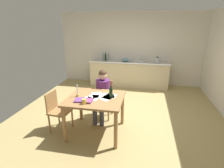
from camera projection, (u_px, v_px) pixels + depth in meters
name	position (u px, v px, depth m)	size (l,w,h in m)	color
ground_plane	(119.00, 114.00, 4.46)	(5.20, 5.20, 0.04)	tan
wall_back	(131.00, 49.00, 6.45)	(5.20, 0.12, 2.60)	silver
kitchen_counter	(129.00, 74.00, 6.39)	(2.81, 0.64, 0.90)	beige
dining_table	(95.00, 103.00, 3.49)	(1.10, 0.98, 0.79)	#9E7042
chair_at_table	(104.00, 97.00, 4.23)	(0.42, 0.42, 0.88)	#9E7042
person_seated	(102.00, 92.00, 4.03)	(0.34, 0.60, 1.19)	#592666
chair_side_empty	(57.00, 110.00, 3.65)	(0.44, 0.44, 0.85)	#9E7042
coffee_mug	(84.00, 101.00, 3.16)	(0.11, 0.07, 0.09)	#F2CC4C
candlestick	(78.00, 93.00, 3.48)	(0.06, 0.06, 0.25)	gold
book_magazine	(80.00, 100.00, 3.30)	(0.18, 0.21, 0.03)	#723C85
book_cookery	(88.00, 101.00, 3.26)	(0.17, 0.20, 0.03)	#8C3F81
paper_letter	(93.00, 98.00, 3.45)	(0.21, 0.30, 0.00)	white
paper_bill	(109.00, 96.00, 3.51)	(0.21, 0.30, 0.00)	white
paper_envelope	(109.00, 96.00, 3.54)	(0.21, 0.30, 0.00)	white
paper_receipt	(86.00, 100.00, 3.35)	(0.21, 0.30, 0.00)	white
paper_notice	(107.00, 98.00, 3.44)	(0.21, 0.30, 0.00)	white
paper_flyer	(97.00, 95.00, 3.57)	(0.21, 0.30, 0.00)	white
wine_bottle_on_table	(111.00, 93.00, 3.42)	(0.07, 0.07, 0.24)	black
sink_unit	(141.00, 61.00, 6.16)	(0.36, 0.36, 0.24)	#B2B7BC
bottle_oil	(103.00, 57.00, 6.45)	(0.08, 0.08, 0.29)	#8C999E
bottle_vinegar	(106.00, 57.00, 6.31)	(0.06, 0.06, 0.31)	black
bottle_wine_red	(109.00, 57.00, 6.43)	(0.06, 0.06, 0.27)	#8C999E
mixing_bowl	(125.00, 60.00, 6.23)	(0.27, 0.27, 0.12)	#668C99
stovetop_kettle	(157.00, 60.00, 6.03)	(0.18, 0.18, 0.22)	#B7BABF
wine_glass_near_sink	(131.00, 58.00, 6.34)	(0.07, 0.07, 0.15)	silver
wine_glass_by_kettle	(128.00, 58.00, 6.36)	(0.07, 0.07, 0.15)	silver
wine_glass_back_left	(126.00, 58.00, 6.37)	(0.07, 0.07, 0.15)	silver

